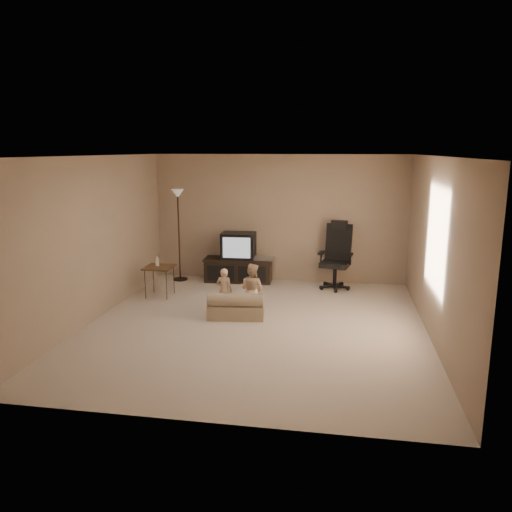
{
  "coord_description": "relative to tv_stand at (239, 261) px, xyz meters",
  "views": [
    {
      "loc": [
        1.2,
        -6.99,
        2.59
      ],
      "look_at": [
        -0.09,
        0.6,
        0.94
      ],
      "focal_mm": 35.0,
      "sensor_mm": 36.0,
      "label": 1
    }
  ],
  "objects": [
    {
      "name": "child_sofa",
      "position": [
        0.4,
        -2.18,
        -0.24
      ],
      "size": [
        0.92,
        0.59,
        0.43
      ],
      "rotation": [
        0.0,
        0.0,
        0.12
      ],
      "color": "#9B8969",
      "rests_on": "floor"
    },
    {
      "name": "toddler_right",
      "position": [
        0.62,
        -2.0,
        0.01
      ],
      "size": [
        0.46,
        0.35,
        0.84
      ],
      "primitive_type": "imported",
      "rotation": [
        0.0,
        0.0,
        2.78
      ],
      "color": "#DCB28A",
      "rests_on": "floor"
    },
    {
      "name": "floor_lamp",
      "position": [
        -1.19,
        -0.1,
        0.93
      ],
      "size": [
        0.28,
        0.28,
        1.83
      ],
      "color": "#2F2015",
      "rests_on": "floor"
    },
    {
      "name": "tv_stand",
      "position": [
        0.0,
        0.0,
        0.0
      ],
      "size": [
        1.39,
        0.55,
        0.98
      ],
      "rotation": [
        0.0,
        0.0,
        0.04
      ],
      "color": "black",
      "rests_on": "floor"
    },
    {
      "name": "room_shell",
      "position": [
        0.76,
        -2.49,
        1.11
      ],
      "size": [
        5.5,
        5.5,
        5.5
      ],
      "color": "silver",
      "rests_on": "floor"
    },
    {
      "name": "office_chair",
      "position": [
        1.92,
        -0.17,
        0.05
      ],
      "size": [
        0.7,
        0.73,
        1.27
      ],
      "rotation": [
        0.0,
        0.0,
        -0.21
      ],
      "color": "black",
      "rests_on": "floor"
    },
    {
      "name": "side_table",
      "position": [
        -1.2,
        -1.24,
        0.12
      ],
      "size": [
        0.49,
        0.49,
        0.74
      ],
      "rotation": [
        0.0,
        0.0,
        -0.0
      ],
      "color": "brown",
      "rests_on": "floor"
    },
    {
      "name": "toddler_left",
      "position": [
        0.16,
        -1.94,
        -0.04
      ],
      "size": [
        0.28,
        0.21,
        0.73
      ],
      "primitive_type": "imported",
      "rotation": [
        0.0,
        0.0,
        3.07
      ],
      "color": "#DCB28A",
      "rests_on": "floor"
    },
    {
      "name": "floor",
      "position": [
        0.76,
        -2.49,
        -0.41
      ],
      "size": [
        5.5,
        5.5,
        0.0
      ],
      "primitive_type": "plane",
      "color": "beige",
      "rests_on": "ground"
    }
  ]
}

